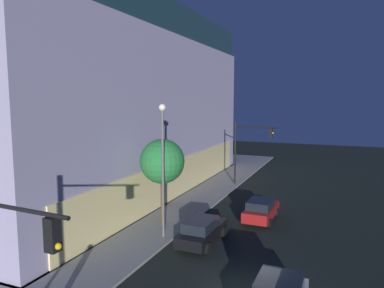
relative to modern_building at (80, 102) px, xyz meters
name	(u,v)px	position (x,y,z in m)	size (l,w,h in m)	color
modern_building	(80,102)	(0.00, 0.00, 0.00)	(35.41, 21.84, 17.20)	#4C4C51
traffic_light_near_corner	(1,261)	(-22.19, -15.35, -4.27)	(0.44, 3.90, 6.27)	black
traffic_light_far_corner	(248,143)	(6.55, -15.36, -4.13)	(0.52, 4.38, 6.42)	black
street_lamp_sidewalk	(163,155)	(-9.38, -13.92, -3.16)	(0.44, 0.44, 8.36)	#575757
sidewalk_tree	(162,162)	(-7.19, -12.75, -3.98)	(3.08, 3.08, 5.95)	#4A3B1E
car_black	(202,230)	(-9.12, -16.41, -7.70)	(4.62, 2.04, 1.58)	black
car_red	(261,210)	(-3.56, -18.88, -7.69)	(4.29, 2.13, 1.60)	maroon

